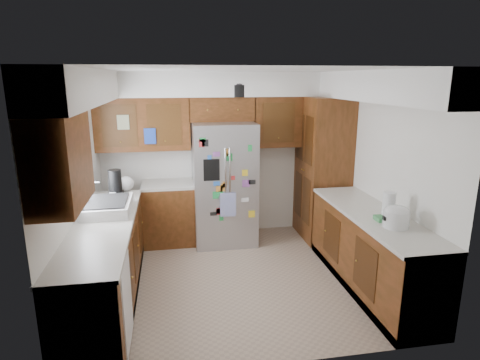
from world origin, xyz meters
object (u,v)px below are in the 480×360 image
rice_cooker (396,216)px  paper_towel (389,206)px  fridge (224,184)px  pantry (322,169)px

rice_cooker → paper_towel: (0.05, 0.24, 0.03)m
fridge → rice_cooker: fridge is taller
pantry → paper_towel: (0.05, -1.83, -0.00)m
pantry → fridge: (-1.50, 0.05, -0.17)m
rice_cooker → paper_towel: 0.24m
pantry → rice_cooker: (-0.00, -2.07, -0.03)m
pantry → paper_towel: size_ratio=7.06×
fridge → rice_cooker: size_ratio=6.57×
paper_towel → rice_cooker: bearing=-101.0°
pantry → rice_cooker: 2.07m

